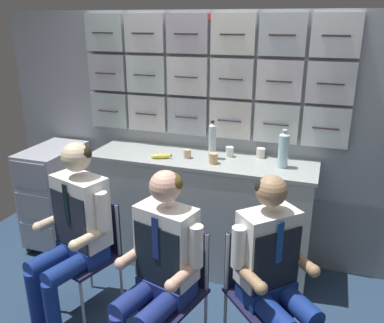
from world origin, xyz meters
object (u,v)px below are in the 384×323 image
folding_chair_left (94,243)px  folding_chair_by_counter (258,279)px  folding_chair_right (176,276)px  crew_member_right (159,264)px  service_trolley (56,194)px  snack_banana (161,156)px  paper_cup_tan (187,153)px  water_bottle_short (212,141)px  crew_member_by_counter (275,270)px  crew_member_left (73,226)px

folding_chair_left → folding_chair_by_counter: bearing=-1.9°
folding_chair_right → crew_member_right: 0.24m
service_trolley → folding_chair_left: service_trolley is taller
folding_chair_by_counter → snack_banana: bearing=144.0°
crew_member_right → paper_cup_tan: crew_member_right is taller
water_bottle_short → crew_member_by_counter: bearing=-54.8°
folding_chair_left → crew_member_right: bearing=-26.8°
crew_member_right → folding_chair_by_counter: size_ratio=1.50×
folding_chair_right → paper_cup_tan: 1.09m
crew_member_left → water_bottle_short: water_bottle_short is taller
service_trolley → paper_cup_tan: bearing=2.9°
crew_member_by_counter → crew_member_right: bearing=-164.0°
folding_chair_right → crew_member_right: bearing=-105.4°
crew_member_left → water_bottle_short: 1.26m
folding_chair_by_counter → folding_chair_left: bearing=178.1°
crew_member_left → water_bottle_short: size_ratio=4.14×
crew_member_by_counter → snack_banana: crew_member_by_counter is taller
service_trolley → crew_member_left: crew_member_left is taller
folding_chair_right → snack_banana: bearing=118.0°
crew_member_right → folding_chair_by_counter: bearing=29.1°
folding_chair_left → paper_cup_tan: 1.01m
folding_chair_right → crew_member_by_counter: 0.64m
crew_member_left → crew_member_by_counter: bearing=-0.3°
folding_chair_left → folding_chair_right: size_ratio=1.00×
crew_member_left → paper_cup_tan: 1.07m
folding_chair_left → water_bottle_short: 1.21m
service_trolley → snack_banana: bearing=-1.1°
crew_member_right → snack_banana: (-0.40, 0.99, 0.32)m
folding_chair_left → crew_member_left: size_ratio=0.65×
folding_chair_left → crew_member_right: (0.68, -0.34, 0.18)m
folding_chair_right → paper_cup_tan: (-0.25, 0.92, 0.51)m
folding_chair_right → water_bottle_short: (-0.05, 0.98, 0.63)m
crew_member_left → crew_member_right: 0.76m
folding_chair_by_counter → crew_member_by_counter: size_ratio=0.68×
folding_chair_right → crew_member_right: size_ratio=0.67×
crew_member_left → crew_member_by_counter: (1.39, -0.01, -0.04)m
service_trolley → folding_chair_by_counter: size_ratio=1.14×
folding_chair_right → folding_chair_by_counter: bearing=16.5°
crew_member_right → snack_banana: crew_member_right is taller
folding_chair_right → folding_chair_by_counter: size_ratio=1.00×
folding_chair_left → water_bottle_short: (0.67, 0.79, 0.63)m
service_trolley → paper_cup_tan: paper_cup_tan is taller
folding_chair_left → crew_member_by_counter: 1.36m
crew_member_left → crew_member_by_counter: size_ratio=1.05×
folding_chair_by_counter → water_bottle_short: size_ratio=2.67×
service_trolley → crew_member_left: bearing=-46.5°
folding_chair_left → crew_member_by_counter: bearing=-6.7°
folding_chair_right → crew_member_right: crew_member_right is taller
folding_chair_left → snack_banana: 0.86m
water_bottle_short → snack_banana: bearing=-160.1°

